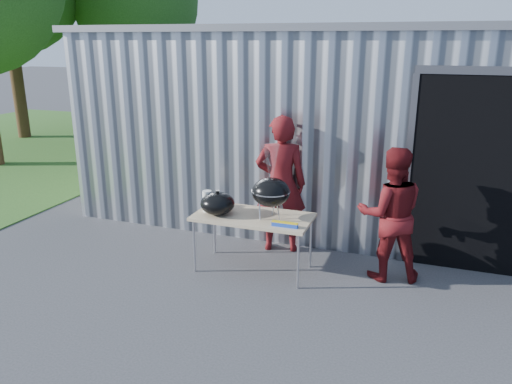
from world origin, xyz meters
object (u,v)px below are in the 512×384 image
at_px(kettle_grill, 271,187).
at_px(person_bystander, 391,214).
at_px(person_cook, 281,184).
at_px(folding_table, 253,218).

height_order(kettle_grill, person_bystander, kettle_grill).
distance_m(kettle_grill, person_cook, 0.83).
bearing_deg(person_bystander, folding_table, -2.66).
bearing_deg(folding_table, person_cook, 80.26).
relative_size(folding_table, kettle_grill, 1.58).
bearing_deg(person_cook, kettle_grill, 83.14).
distance_m(person_cook, person_bystander, 1.59).
xyz_separation_m(folding_table, kettle_grill, (0.25, -0.03, 0.45)).
bearing_deg(person_cook, folding_table, 65.22).
height_order(folding_table, person_bystander, person_bystander).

